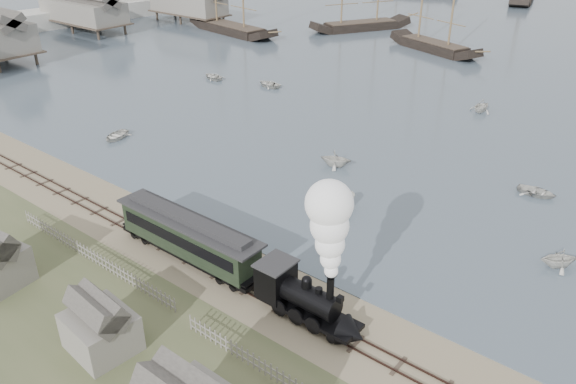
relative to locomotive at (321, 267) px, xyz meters
The scene contains 16 objects.
ground 12.23m from the locomotive, 169.83° to the left, with size 600.00×600.00×0.00m, color tan.
rail_track 12.05m from the locomotive, behind, with size 120.00×1.80×0.16m.
picket_fence_west 18.92m from the locomotive, 164.19° to the right, with size 19.00×0.10×1.20m, color gray, non-canonical shape.
shed_mid 14.32m from the locomotive, 132.46° to the right, with size 4.00×3.50×3.60m, color gray, non-canonical shape.
western_wharf 96.75m from the locomotive, 154.27° to the left, with size 36.00×56.00×8.00m, color gray, non-canonical shape.
locomotive is the anchor object (origin of this frame).
passenger_coach 12.47m from the locomotive, behind, with size 13.62×2.63×3.31m.
beached_dinghy 12.82m from the locomotive, 169.59° to the left, with size 3.92×2.80×0.81m, color silver.
rowboat_0 39.00m from the locomotive, 163.06° to the left, with size 3.73×2.66×0.77m, color silver.
rowboat_1 24.90m from the locomotive, 121.84° to the left, with size 3.23×2.78×1.70m, color silver.
rowboat_2 15.84m from the locomotive, 118.04° to the left, with size 3.36×1.26×1.30m, color silver.
rowboat_3 28.17m from the locomotive, 78.96° to the left, with size 3.51×2.51×0.73m, color silver.
rowboat_4 19.81m from the locomotive, 58.18° to the left, with size 2.89×2.49×1.52m, color silver.
rowboat_6 52.83m from the locomotive, 133.95° to the left, with size 3.97×2.83×0.82m, color silver.
rowboat_7 47.33m from the locomotive, 99.42° to the left, with size 3.28×2.83×1.73m, color silver.
rowboat_8 58.19m from the locomotive, 142.20° to the left, with size 3.82×2.73×0.79m, color silver.
Camera 1 is at (27.34, -25.42, 24.62)m, focal length 35.00 mm.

